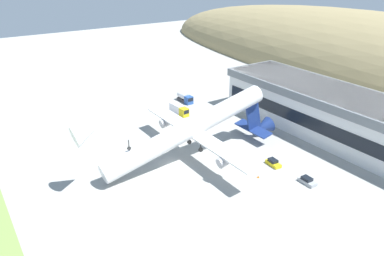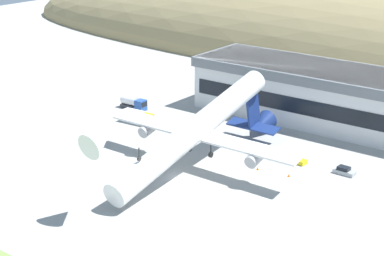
# 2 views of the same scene
# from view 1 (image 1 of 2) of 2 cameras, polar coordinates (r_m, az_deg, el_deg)

# --- Properties ---
(ground_plane) EXTENTS (381.65, 381.65, 0.00)m
(ground_plane) POSITION_cam_1_polar(r_m,az_deg,el_deg) (89.23, -3.06, -5.44)
(ground_plane) COLOR #9E9E99
(hill_backdrop) EXTENTS (283.10, 69.26, 49.81)m
(hill_backdrop) POSITION_cam_1_polar(r_m,az_deg,el_deg) (177.76, 25.61, 7.53)
(hill_backdrop) COLOR #8E7F56
(hill_backdrop) RESTS_ON ground_plane
(terminal_building) EXTENTS (75.54, 19.07, 12.50)m
(terminal_building) POSITION_cam_1_polar(r_m,az_deg,el_deg) (105.64, 22.38, 1.82)
(terminal_building) COLOR silver
(terminal_building) RESTS_ON ground_plane
(cargo_airplane) EXTENTS (41.42, 53.94, 16.60)m
(cargo_airplane) POSITION_cam_1_polar(r_m,az_deg,el_deg) (87.79, -0.15, -0.35)
(cargo_airplane) COLOR white
(service_car_0) EXTENTS (4.02, 1.97, 1.43)m
(service_car_0) POSITION_cam_1_polar(r_m,az_deg,el_deg) (85.20, 17.14, -7.72)
(service_car_0) COLOR #999EA3
(service_car_0) RESTS_ON ground_plane
(service_car_1) EXTENTS (4.13, 2.18, 1.52)m
(service_car_1) POSITION_cam_1_polar(r_m,az_deg,el_deg) (90.22, 12.27, -5.21)
(service_car_1) COLOR gold
(service_car_1) RESTS_ON ground_plane
(fuel_truck) EXTENTS (7.86, 2.75, 2.86)m
(fuel_truck) POSITION_cam_1_polar(r_m,az_deg,el_deg) (116.98, -2.00, 2.83)
(fuel_truck) COLOR gold
(fuel_truck) RESTS_ON ground_plane
(box_truck) EXTENTS (6.94, 2.51, 3.14)m
(box_truck) POSITION_cam_1_polar(r_m,az_deg,el_deg) (126.87, -1.11, 4.63)
(box_truck) COLOR #264C99
(box_truck) RESTS_ON ground_plane
(traffic_cone_0) EXTENTS (0.52, 0.52, 0.58)m
(traffic_cone_0) POSITION_cam_1_polar(r_m,az_deg,el_deg) (84.89, 10.04, -7.29)
(traffic_cone_0) COLOR orange
(traffic_cone_0) RESTS_ON ground_plane
(traffic_cone_1) EXTENTS (0.52, 0.52, 0.58)m
(traffic_cone_1) POSITION_cam_1_polar(r_m,az_deg,el_deg) (88.26, 6.91, -5.75)
(traffic_cone_1) COLOR orange
(traffic_cone_1) RESTS_ON ground_plane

